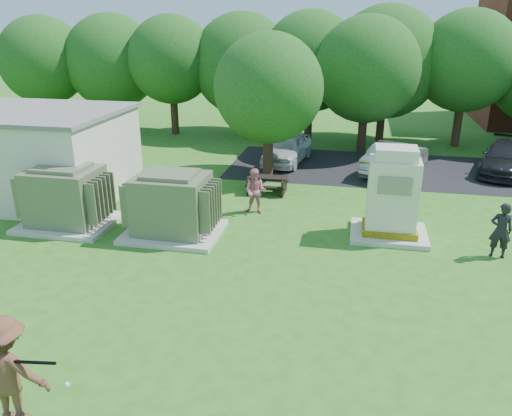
% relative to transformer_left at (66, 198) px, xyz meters
% --- Properties ---
extents(ground, '(120.00, 120.00, 0.00)m').
position_rel_transformer_left_xyz_m(ground, '(6.50, -4.50, -0.97)').
color(ground, '#2D6619').
rests_on(ground, ground).
extents(parking_strip, '(20.00, 6.00, 0.01)m').
position_rel_transformer_left_xyz_m(parking_strip, '(13.50, 9.00, -0.96)').
color(parking_strip, '#232326').
rests_on(parking_strip, ground).
extents(transformer_left, '(3.00, 2.40, 2.07)m').
position_rel_transformer_left_xyz_m(transformer_left, '(0.00, 0.00, 0.00)').
color(transformer_left, beige).
rests_on(transformer_left, ground).
extents(transformer_right, '(3.00, 2.40, 2.07)m').
position_rel_transformer_left_xyz_m(transformer_right, '(3.70, 0.00, 0.00)').
color(transformer_right, beige).
rests_on(transformer_right, ground).
extents(generator_cabinet, '(2.38, 1.94, 2.89)m').
position_rel_transformer_left_xyz_m(generator_cabinet, '(10.45, 1.26, 0.30)').
color(generator_cabinet, beige).
rests_on(generator_cabinet, ground).
extents(picnic_table, '(1.56, 1.17, 0.67)m').
position_rel_transformer_left_xyz_m(picnic_table, '(5.90, 4.66, -0.55)').
color(picnic_table, black).
rests_on(picnic_table, ground).
extents(batter, '(1.36, 0.85, 2.02)m').
position_rel_transformer_left_xyz_m(batter, '(3.85, -8.07, 0.04)').
color(batter, brown).
rests_on(batter, ground).
extents(person_by_generator, '(0.64, 0.45, 1.67)m').
position_rel_transformer_left_xyz_m(person_by_generator, '(13.48, 0.35, -0.14)').
color(person_by_generator, black).
rests_on(person_by_generator, ground).
extents(person_at_picnic, '(0.84, 0.68, 1.62)m').
position_rel_transformer_left_xyz_m(person_at_picnic, '(5.90, 2.37, -0.16)').
color(person_at_picnic, '#CF6D86').
rests_on(person_at_picnic, ground).
extents(car_white, '(2.24, 4.29, 1.40)m').
position_rel_transformer_left_xyz_m(car_white, '(6.02, 9.24, -0.27)').
color(car_white, silver).
rests_on(car_white, ground).
extents(car_silver_a, '(3.21, 4.64, 1.45)m').
position_rel_transformer_left_xyz_m(car_silver_a, '(11.01, 8.40, -0.25)').
color(car_silver_a, '#9D9DA1').
rests_on(car_silver_a, ground).
extents(car_dark, '(3.26, 4.99, 1.34)m').
position_rel_transformer_left_xyz_m(car_dark, '(15.82, 9.50, -0.30)').
color(car_dark, black).
rests_on(car_dark, ground).
extents(batting_equipment, '(1.05, 0.17, 0.46)m').
position_rel_transformer_left_xyz_m(batting_equipment, '(4.39, -8.14, 0.29)').
color(batting_equipment, black).
rests_on(batting_equipment, ground).
extents(tree_row, '(41.30, 13.30, 7.30)m').
position_rel_transformer_left_xyz_m(tree_row, '(8.25, 14.00, 3.18)').
color(tree_row, '#47301E').
rests_on(tree_row, ground).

